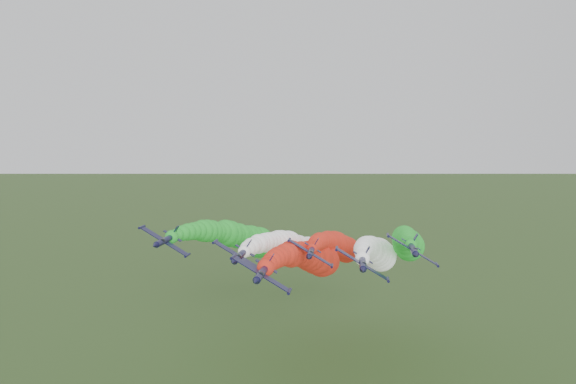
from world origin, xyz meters
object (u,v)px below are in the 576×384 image
jet_lead (311,258)px  jet_outer_right (407,243)px  jet_inner_left (292,247)px  jet_inner_right (375,252)px  jet_outer_left (239,237)px  jet_trail (337,246)px

jet_lead → jet_outer_right: size_ratio=1.00×
jet_lead → jet_outer_right: bearing=34.6°
jet_inner_left → jet_outer_right: 30.07m
jet_inner_right → jet_outer_left: 35.89m
jet_inner_left → jet_trail: bearing=56.2°
jet_lead → jet_inner_left: jet_inner_left is taller
jet_outer_left → jet_trail: size_ratio=1.01×
jet_inner_right → jet_outer_right: bearing=29.3°
jet_lead → jet_inner_left: bearing=119.7°
jet_lead → jet_inner_right: 19.01m
jet_inner_left → jet_inner_right: bearing=3.6°
jet_inner_right → jet_trail: size_ratio=1.00×
jet_inner_right → jet_outer_left: size_ratio=1.00×
jet_lead → jet_inner_left: 11.77m
jet_inner_right → jet_outer_right: jet_outer_right is taller
jet_inner_right → jet_trail: jet_inner_right is taller
jet_trail → jet_outer_right: bearing=-28.9°
jet_outer_right → jet_trail: size_ratio=1.00×
jet_outer_right → jet_lead: bearing=-145.4°
jet_inner_right → jet_outer_right: size_ratio=1.01×
jet_inner_left → jet_outer_right: (29.44, 6.08, 0.64)m
jet_inner_left → jet_outer_left: jet_outer_left is taller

